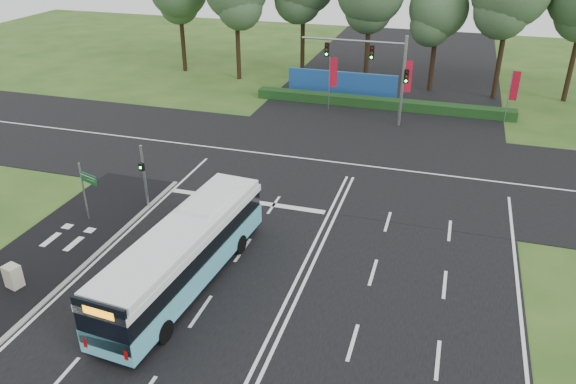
# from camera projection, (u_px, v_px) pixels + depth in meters

# --- Properties ---
(ground) EXTENTS (120.00, 120.00, 0.00)m
(ground) POSITION_uv_depth(u_px,v_px,m) (306.00, 262.00, 27.41)
(ground) COLOR #2A4F1A
(ground) RESTS_ON ground
(road_main) EXTENTS (20.00, 120.00, 0.04)m
(road_main) POSITION_uv_depth(u_px,v_px,m) (306.00, 261.00, 27.41)
(road_main) COLOR black
(road_main) RESTS_ON ground
(road_cross) EXTENTS (120.00, 14.00, 0.05)m
(road_cross) POSITION_uv_depth(u_px,v_px,m) (353.00, 165.00, 37.62)
(road_cross) COLOR black
(road_cross) RESTS_ON ground
(bike_path) EXTENTS (5.00, 18.00, 0.06)m
(bike_path) POSITION_uv_depth(u_px,v_px,m) (50.00, 252.00, 28.09)
(bike_path) COLOR black
(bike_path) RESTS_ON ground
(kerb_strip) EXTENTS (0.25, 18.00, 0.12)m
(kerb_strip) POSITION_uv_depth(u_px,v_px,m) (91.00, 260.00, 27.45)
(kerb_strip) COLOR gray
(kerb_strip) RESTS_ON ground
(city_bus) EXTENTS (3.29, 11.62, 3.29)m
(city_bus) POSITION_uv_depth(u_px,v_px,m) (185.00, 254.00, 25.01)
(city_bus) COLOR #56B6C8
(city_bus) RESTS_ON ground
(pedestrian_signal) EXTENTS (0.35, 0.43, 3.81)m
(pedestrian_signal) POSITION_uv_depth(u_px,v_px,m) (144.00, 174.00, 31.42)
(pedestrian_signal) COLOR gray
(pedestrian_signal) RESTS_ON ground
(street_sign) EXTENTS (1.27, 0.49, 3.40)m
(street_sign) POSITION_uv_depth(u_px,v_px,m) (86.00, 185.00, 29.99)
(street_sign) COLOR gray
(street_sign) RESTS_ON ground
(utility_cabinet) EXTENTS (0.81, 0.72, 1.14)m
(utility_cabinet) POSITION_uv_depth(u_px,v_px,m) (13.00, 277.00, 25.33)
(utility_cabinet) COLOR beige
(utility_cabinet) RESTS_ON ground
(banner_flag_left) EXTENTS (0.63, 0.30, 4.55)m
(banner_flag_left) POSITION_uv_depth(u_px,v_px,m) (332.00, 75.00, 46.48)
(banner_flag_left) COLOR gray
(banner_flag_left) RESTS_ON ground
(banner_flag_mid) EXTENTS (0.66, 0.31, 4.76)m
(banner_flag_mid) POSITION_uv_depth(u_px,v_px,m) (406.00, 80.00, 44.73)
(banner_flag_mid) COLOR gray
(banner_flag_mid) RESTS_ON ground
(banner_flag_right) EXTENTS (0.63, 0.16, 4.31)m
(banner_flag_right) POSITION_uv_depth(u_px,v_px,m) (513.00, 89.00, 43.57)
(banner_flag_right) COLOR gray
(banner_flag_right) RESTS_ON ground
(traffic_light_gantry) EXTENTS (8.41, 0.28, 7.00)m
(traffic_light_gantry) POSITION_uv_depth(u_px,v_px,m) (380.00, 65.00, 42.70)
(traffic_light_gantry) COLOR gray
(traffic_light_gantry) RESTS_ON ground
(hedge) EXTENTS (22.00, 1.20, 0.80)m
(hedge) POSITION_uv_depth(u_px,v_px,m) (381.00, 103.00, 48.10)
(hedge) COLOR #163413
(hedge) RESTS_ON ground
(blue_hoarding) EXTENTS (10.00, 0.30, 2.20)m
(blue_hoarding) POSITION_uv_depth(u_px,v_px,m) (342.00, 84.00, 50.95)
(blue_hoarding) COLOR navy
(blue_hoarding) RESTS_ON ground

